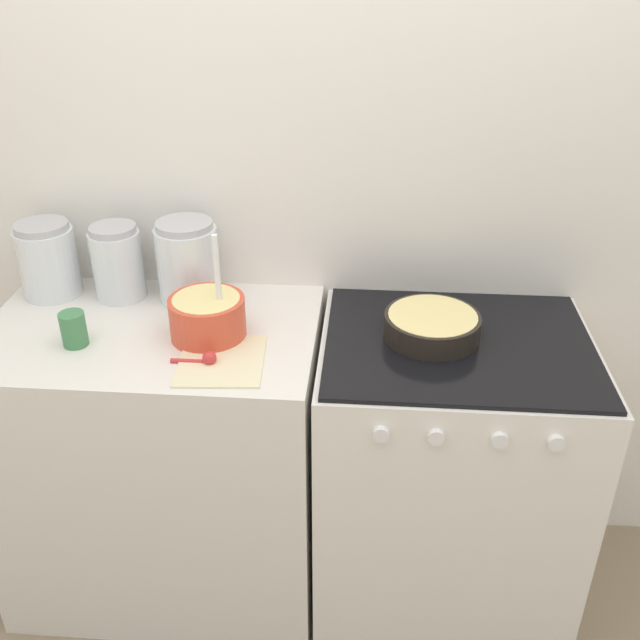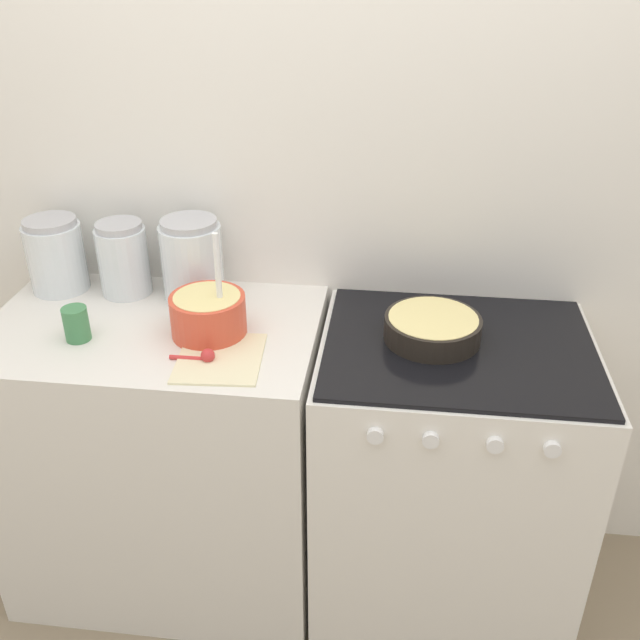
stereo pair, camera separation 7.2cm
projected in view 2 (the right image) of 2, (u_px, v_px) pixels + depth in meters
name	position (u px, v px, depth m)	size (l,w,h in m)	color
wall_back	(330.00, 196.00, 2.07)	(4.85, 0.05, 2.40)	white
countertop_cabinet	(168.00, 455.00, 2.20)	(0.93, 0.60, 0.92)	silver
stove	(445.00, 477.00, 2.11)	(0.74, 0.62, 0.92)	white
mixing_bowl	(208.00, 312.00, 1.90)	(0.20, 0.20, 0.29)	#D84C33
baking_pan	(433.00, 327.00, 1.89)	(0.26, 0.26, 0.07)	black
storage_jar_left	(57.00, 259.00, 2.13)	(0.17, 0.17, 0.22)	silver
storage_jar_middle	(124.00, 263.00, 2.11)	(0.15, 0.15, 0.22)	silver
storage_jar_right	(192.00, 264.00, 2.08)	(0.18, 0.18, 0.24)	silver
tin_can	(76.00, 324.00, 1.89)	(0.07, 0.07, 0.09)	#3F7F4C
recipe_page	(220.00, 358.00, 1.82)	(0.23, 0.26, 0.01)	beige
measuring_spoon	(203.00, 356.00, 1.80)	(0.12, 0.04, 0.04)	red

